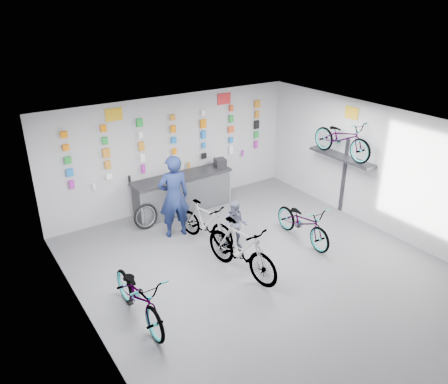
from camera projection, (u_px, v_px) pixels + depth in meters
floor at (267, 273)px, 9.04m from camera, size 8.00×8.00×0.00m
ceiling at (273, 134)px, 7.81m from camera, size 8.00×8.00×0.00m
wall_back at (173, 152)px, 11.46m from camera, size 7.00×0.00×7.00m
wall_left at (91, 265)px, 6.65m from camera, size 0.00×8.00×8.00m
wall_right at (386, 172)px, 10.20m from camera, size 0.00×8.00×8.00m
counter at (183, 193)px, 11.52m from camera, size 2.70×0.66×1.00m
merch_wall at (176, 142)px, 11.31m from camera, size 5.56×0.08×1.55m
wall_bracket at (342, 160)px, 11.03m from camera, size 0.39×1.90×2.00m
sign_left at (114, 115)px, 10.18m from camera, size 0.42×0.02×0.30m
sign_right at (224, 99)px, 11.75m from camera, size 0.42×0.02×0.30m
sign_side at (352, 113)px, 10.62m from camera, size 0.02×0.40×0.30m
bike_left at (139, 296)px, 7.57m from camera, size 0.70×1.92×1.01m
bike_center at (241, 249)px, 8.81m from camera, size 0.87×2.01×1.17m
bike_right at (303, 222)px, 10.09m from camera, size 0.71×1.82×0.94m
bike_service at (206, 223)px, 10.02m from camera, size 0.91×1.72×0.99m
bike_wall at (342, 138)px, 10.75m from camera, size 0.63×1.80×0.95m
clerk at (174, 197)px, 10.10m from camera, size 0.81×0.61×2.01m
customer at (236, 225)px, 9.76m from camera, size 0.71×0.69×1.15m
spare_wheel at (146, 217)px, 10.68m from camera, size 0.66×0.22×0.65m
register at (220, 163)px, 11.87m from camera, size 0.33×0.35×0.22m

